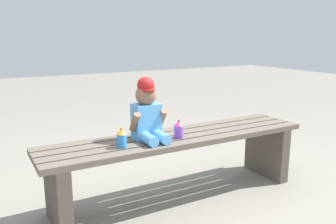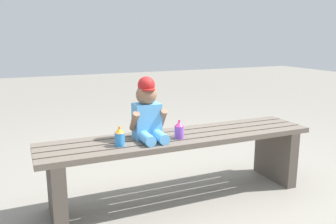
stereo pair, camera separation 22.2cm
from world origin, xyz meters
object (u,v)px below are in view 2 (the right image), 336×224
at_px(child_figure, 148,112).
at_px(sippy_cup_left, 120,137).
at_px(sippy_cup_right, 179,130).
at_px(park_bench, 180,154).

relative_size(child_figure, sippy_cup_left, 3.26).
distance_m(child_figure, sippy_cup_right, 0.24).
bearing_deg(sippy_cup_left, park_bench, 8.24).
xyz_separation_m(park_bench, sippy_cup_left, (-0.44, -0.06, 0.20)).
height_order(sippy_cup_left, sippy_cup_right, same).
bearing_deg(sippy_cup_right, park_bench, 57.16).
relative_size(child_figure, sippy_cup_right, 3.26).
bearing_deg(child_figure, park_bench, -3.54).
bearing_deg(sippy_cup_right, sippy_cup_left, 180.00).
bearing_deg(child_figure, sippy_cup_right, -22.51).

